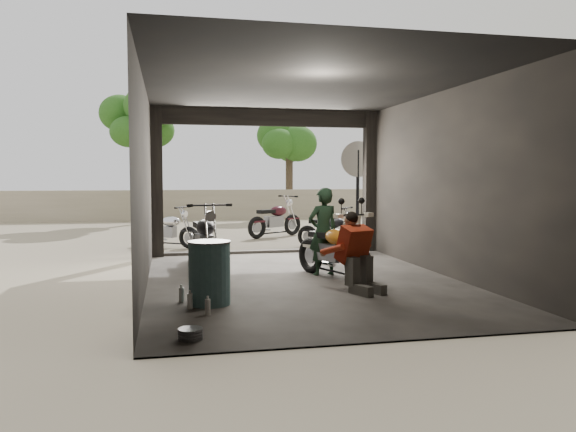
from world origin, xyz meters
name	(u,v)px	position (x,y,z in m)	size (l,w,h in m)	color
ground	(303,282)	(0.00, 0.00, 0.00)	(80.00, 80.00, 0.00)	#7A6D56
garage	(296,203)	(0.00, 0.55, 1.28)	(7.00, 7.13, 3.20)	#2D2B28
boundary_wall	(222,204)	(0.00, 14.00, 0.60)	(18.00, 0.30, 1.20)	gray
tree_left	(143,115)	(-3.00, 12.50, 3.99)	(2.20, 2.20, 5.60)	#382B1E
tree_right	(289,132)	(2.80, 14.00, 3.56)	(2.20, 2.20, 5.00)	#382B1E
main_bike	(333,245)	(0.55, 0.15, 0.57)	(0.71, 1.72, 1.15)	beige
left_bike	(205,235)	(-1.49, 1.79, 0.62)	(0.75, 1.83, 1.24)	black
outside_bike_a	(168,227)	(-2.17, 5.03, 0.51)	(0.62, 1.50, 1.01)	black
outside_bike_b	(275,216)	(0.83, 6.83, 0.59)	(0.72, 1.75, 1.18)	#390D15
outside_bike_c	(330,228)	(1.64, 4.03, 0.50)	(0.61, 1.49, 1.01)	black
rider	(323,232)	(0.46, 0.47, 0.77)	(0.56, 0.37, 1.53)	black
mechanic	(359,254)	(0.59, -1.05, 0.58)	(0.59, 0.80, 1.16)	#B53618
stool	(355,238)	(1.91, 2.99, 0.37)	(0.32, 0.32, 0.44)	black
helmet	(353,230)	(1.87, 2.97, 0.54)	(0.22, 0.23, 0.21)	silver
oil_drum	(210,274)	(-1.63, -1.40, 0.43)	(0.55, 0.55, 0.86)	#3A5E61
sign_post	(358,176)	(2.27, 3.85, 1.75)	(0.86, 0.08, 2.57)	black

